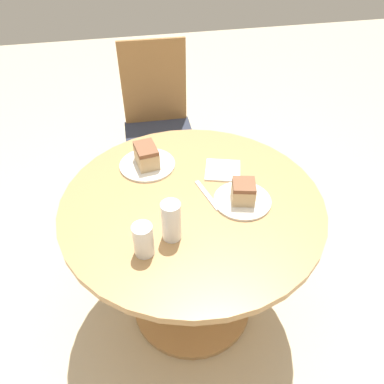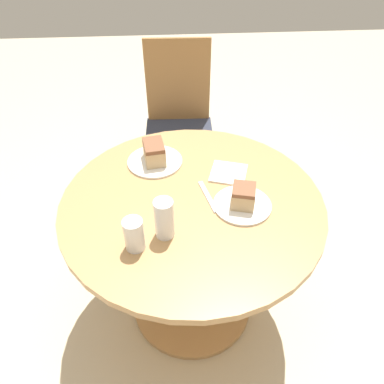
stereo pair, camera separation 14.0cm
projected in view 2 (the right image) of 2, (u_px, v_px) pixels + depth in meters
ground_plane at (192, 303)px, 1.90m from camera, size 8.00×8.00×0.00m
table at (192, 235)px, 1.56m from camera, size 1.01×1.01×0.72m
chair at (179, 124)px, 2.31m from camera, size 0.43×0.49×0.95m
plate_near at (242, 205)px, 1.40m from camera, size 0.22×0.22×0.01m
plate_far at (155, 161)px, 1.61m from camera, size 0.24×0.24×0.01m
cake_slice_near at (243, 196)px, 1.37m from camera, size 0.10×0.11×0.08m
cake_slice_far at (154, 152)px, 1.58m from camera, size 0.10×0.13×0.09m
glass_lemonade at (164, 220)px, 1.25m from camera, size 0.07×0.07×0.15m
glass_water at (134, 236)px, 1.22m from camera, size 0.07×0.07×0.12m
napkin_stack at (229, 173)px, 1.55m from camera, size 0.18×0.18×0.01m
fork at (208, 196)px, 1.44m from camera, size 0.06×0.18×0.00m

